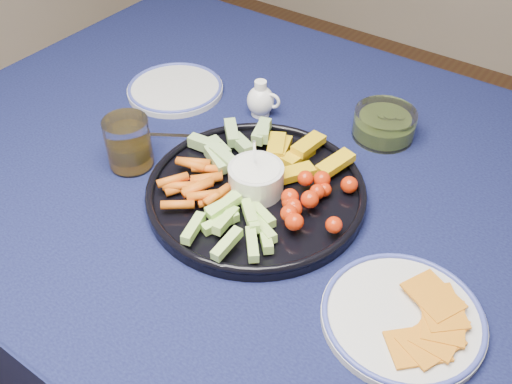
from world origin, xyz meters
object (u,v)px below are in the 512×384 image
Objects in this scene: dining_table at (320,225)px; crudite_platter at (255,187)px; creamer_pitcher at (261,100)px; side_plate_extra at (175,89)px; pickle_bowl at (384,125)px; cheese_plate at (403,315)px; juice_tumbler at (129,146)px.

dining_table is 0.16m from crudite_platter.
creamer_pitcher reaches higher than side_plate_extra.
creamer_pitcher is 0.21m from side_plate_extra.
pickle_bowl is 0.52× the size of cheese_plate.
side_plate_extra is at bearing 152.53° from crudite_platter.
juice_tumbler is (-0.56, 0.03, 0.03)m from cheese_plate.
pickle_bowl is (0.01, 0.21, 0.11)m from dining_table.
crudite_platter reaches higher than pickle_bowl.
crudite_platter is 1.66× the size of cheese_plate.
cheese_plate reaches higher than dining_table.
creamer_pitcher is (-0.23, 0.13, 0.12)m from dining_table.
dining_table is at bearing -93.39° from pickle_bowl.
cheese_plate is 1.11× the size of side_plate_extra.
crudite_platter reaches higher than juice_tumbler.
juice_tumbler is at bearing -166.17° from crudite_platter.
juice_tumbler is (-0.24, -0.06, 0.02)m from crudite_platter.
crudite_platter is 0.25m from juice_tumbler.
juice_tumbler is at bearing -67.11° from side_plate_extra.
creamer_pitcher is 0.34× the size of cheese_plate.
cheese_plate is at bearing -16.09° from crudite_platter.
creamer_pitcher is 0.29m from juice_tumbler.
dining_table is at bearing -30.29° from creamer_pitcher.
side_plate_extra is at bearing 167.56° from dining_table.
creamer_pitcher is 0.64× the size of pickle_bowl.
crudite_platter is 0.39m from side_plate_extra.
side_plate_extra is at bearing 112.89° from juice_tumbler.
pickle_bowl is 1.24× the size of juice_tumbler.
cheese_plate reaches higher than side_plate_extra.
juice_tumbler reaches higher than cheese_plate.
creamer_pitcher is at bearing -162.22° from pickle_bowl.
creamer_pitcher reaches higher than dining_table.
juice_tumbler reaches higher than side_plate_extra.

